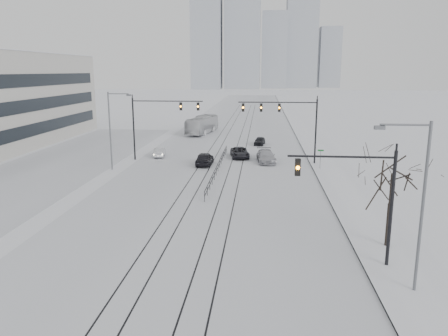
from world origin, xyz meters
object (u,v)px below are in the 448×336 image
traffic_mast_near (364,192)px  sedan_nb_right (266,156)px  sedan_sb_outer (160,152)px  bare_tree (392,181)px  sedan_sb_inner (205,159)px  box_truck (202,125)px  sedan_nb_front (240,153)px  sedan_nb_far (260,141)px

traffic_mast_near → sedan_nb_right: (-5.27, 29.73, -3.80)m
sedan_sb_outer → sedan_nb_right: sedan_nb_right is taller
traffic_mast_near → bare_tree: 3.85m
sedan_sb_inner → box_truck: 27.61m
box_truck → sedan_nb_right: bearing=126.0°
traffic_mast_near → sedan_sb_outer: (-19.50, 32.07, -3.95)m
sedan_nb_right → box_truck: box_truck is taller
sedan_sb_inner → sedan_nb_front: bearing=-127.9°
sedan_nb_right → box_truck: (-11.51, 24.99, 0.83)m
sedan_nb_front → bare_tree: bearing=-78.2°
sedan_nb_right → sedan_nb_far: bearing=87.8°
bare_tree → sedan_sb_outer: bearing=127.0°
sedan_nb_right → bare_tree: bearing=-79.9°
box_truck → sedan_sb_outer: bearing=94.4°
bare_tree → sedan_nb_front: size_ratio=1.26×
sedan_sb_outer → sedan_nb_right: (14.23, -2.34, 0.15)m
sedan_nb_far → box_truck: bearing=140.7°
sedan_sb_outer → box_truck: bearing=-104.5°
bare_tree → box_truck: bearing=110.4°
traffic_mast_near → box_truck: 57.31m
traffic_mast_near → sedan_nb_right: bearing=100.0°
sedan_nb_far → box_truck: box_truck is taller
traffic_mast_near → sedan_nb_front: (-8.71, 32.42, -3.89)m
sedan_sb_inner → traffic_mast_near: bearing=116.2°
sedan_nb_front → box_truck: 23.73m
sedan_sb_inner → sedan_nb_right: (7.52, 2.32, -0.03)m
sedan_sb_inner → sedan_nb_right: sedan_sb_inner is taller
sedan_sb_outer → sedan_nb_far: (13.35, 10.96, 0.00)m
sedan_nb_right → sedan_nb_far: 13.33m
sedan_sb_outer → sedan_nb_front: 10.79m
traffic_mast_near → bare_tree: size_ratio=1.15×
sedan_sb_outer → box_truck: (2.72, 22.65, 0.98)m
traffic_mast_near → sedan_sb_inner: bearing=115.0°
sedan_sb_outer → sedan_nb_right: bearing=163.0°
bare_tree → sedan_nb_far: (-8.55, 40.03, -3.88)m
traffic_mast_near → sedan_sb_inner: traffic_mast_near is taller
sedan_sb_inner → box_truck: size_ratio=0.41×
sedan_sb_inner → sedan_nb_far: (6.65, 15.62, -0.18)m
traffic_mast_near → sedan_sb_outer: 37.74m
sedan_nb_far → sedan_nb_right: bearing=-77.8°
bare_tree → sedan_nb_right: 28.06m
box_truck → sedan_nb_far: bearing=143.5°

